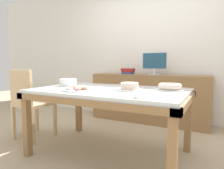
% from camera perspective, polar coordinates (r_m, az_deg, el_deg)
% --- Properties ---
extents(ground_plane, '(12.00, 12.00, 0.00)m').
position_cam_1_polar(ground_plane, '(2.40, -0.70, -19.03)').
color(ground_plane, tan).
extents(wall_back, '(8.00, 0.10, 2.60)m').
position_cam_1_polar(wall_back, '(3.81, 11.89, 10.10)').
color(wall_back, white).
rests_on(wall_back, ground).
extents(dining_table, '(1.67, 1.05, 0.74)m').
position_cam_1_polar(dining_table, '(2.20, -0.72, -3.37)').
color(dining_table, silver).
rests_on(dining_table, ground).
extents(chair, '(0.44, 0.44, 0.94)m').
position_cam_1_polar(chair, '(2.89, -22.56, -4.29)').
color(chair, '#D1B284').
rests_on(chair, ground).
extents(sideboard, '(2.01, 0.44, 0.83)m').
position_cam_1_polar(sideboard, '(3.56, 10.29, -3.87)').
color(sideboard, olive).
rests_on(sideboard, ground).
extents(computer_monitor, '(0.42, 0.20, 0.38)m').
position_cam_1_polar(computer_monitor, '(3.48, 12.03, 5.88)').
color(computer_monitor, silver).
rests_on(computer_monitor, sideboard).
extents(book_stack, '(0.25, 0.17, 0.10)m').
position_cam_1_polar(book_stack, '(3.64, 4.58, 3.83)').
color(book_stack, '#23478C').
rests_on(book_stack, sideboard).
extents(cake_chocolate_round, '(0.30, 0.30, 0.08)m').
position_cam_1_polar(cake_chocolate_round, '(2.08, 5.02, -0.75)').
color(cake_chocolate_round, white).
rests_on(cake_chocolate_round, dining_table).
extents(cake_golden_bundt, '(0.29, 0.29, 0.07)m').
position_cam_1_polar(cake_golden_bundt, '(2.17, 16.19, -0.66)').
color(cake_golden_bundt, white).
rests_on(cake_golden_bundt, dining_table).
extents(pastry_platter, '(0.31, 0.31, 0.04)m').
position_cam_1_polar(pastry_platter, '(2.09, -9.84, -1.31)').
color(pastry_platter, white).
rests_on(pastry_platter, dining_table).
extents(plate_stack, '(0.21, 0.21, 0.09)m').
position_cam_1_polar(plate_stack, '(2.55, -12.42, 0.60)').
color(plate_stack, white).
rests_on(plate_stack, dining_table).
extents(tealight_centre, '(0.04, 0.04, 0.04)m').
position_cam_1_polar(tealight_centre, '(2.49, 2.17, -0.21)').
color(tealight_centre, silver).
rests_on(tealight_centre, dining_table).
extents(tealight_left_edge, '(0.04, 0.04, 0.04)m').
position_cam_1_polar(tealight_left_edge, '(2.45, 4.97, -0.31)').
color(tealight_left_edge, silver).
rests_on(tealight_left_edge, dining_table).
extents(tealight_near_front, '(0.04, 0.04, 0.04)m').
position_cam_1_polar(tealight_near_front, '(1.60, 6.82, -3.64)').
color(tealight_near_front, silver).
rests_on(tealight_near_front, dining_table).
extents(tealight_near_cakes, '(0.04, 0.04, 0.04)m').
position_cam_1_polar(tealight_near_cakes, '(2.59, 2.80, 0.03)').
color(tealight_near_cakes, silver).
rests_on(tealight_near_cakes, dining_table).
extents(tealight_right_edge, '(0.04, 0.04, 0.04)m').
position_cam_1_polar(tealight_right_edge, '(2.44, -9.32, -0.39)').
color(tealight_right_edge, silver).
rests_on(tealight_right_edge, dining_table).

